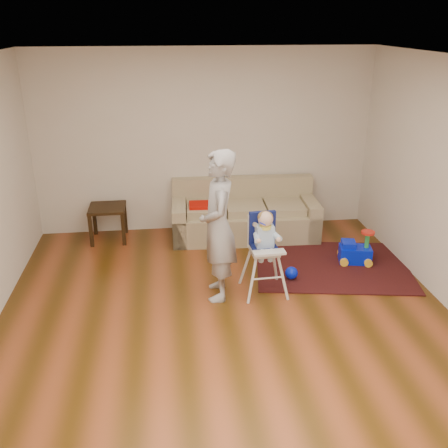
{
  "coord_description": "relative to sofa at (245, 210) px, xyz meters",
  "views": [
    {
      "loc": [
        -0.61,
        -4.52,
        3.04
      ],
      "look_at": [
        0.0,
        0.4,
        1.0
      ],
      "focal_mm": 40.0,
      "sensor_mm": 36.0,
      "label": 1
    }
  ],
  "objects": [
    {
      "name": "ground",
      "position": [
        -0.55,
        -2.3,
        -0.41
      ],
      "size": [
        5.5,
        5.5,
        0.0
      ],
      "primitive_type": "plane",
      "color": "#462A0A",
      "rests_on": "ground"
    },
    {
      "name": "room_envelope",
      "position": [
        -0.55,
        -1.77,
        1.46
      ],
      "size": [
        5.04,
        5.52,
        2.72
      ],
      "color": "beige",
      "rests_on": "ground"
    },
    {
      "name": "sofa",
      "position": [
        0.0,
        0.0,
        0.0
      ],
      "size": [
        2.17,
        0.97,
        0.82
      ],
      "rotation": [
        0.0,
        0.0,
        -0.05
      ],
      "color": "#988C69",
      "rests_on": "ground"
    },
    {
      "name": "side_table",
      "position": [
        -2.01,
        0.13,
        -0.15
      ],
      "size": [
        0.52,
        0.52,
        0.52
      ],
      "primitive_type": null,
      "color": "black",
      "rests_on": "ground"
    },
    {
      "name": "area_rug",
      "position": [
        1.0,
        -1.13,
        -0.41
      ],
      "size": [
        2.2,
        1.8,
        0.02
      ],
      "primitive_type": "cube",
      "rotation": [
        0.0,
        0.0,
        -0.17
      ],
      "color": "black",
      "rests_on": "ground"
    },
    {
      "name": "ride_on_toy",
      "position": [
        1.33,
        -1.07,
        -0.17
      ],
      "size": [
        0.46,
        0.37,
        0.45
      ],
      "primitive_type": null,
      "rotation": [
        0.0,
        0.0,
        -0.21
      ],
      "color": "#071CEC",
      "rests_on": "area_rug"
    },
    {
      "name": "toy_ball",
      "position": [
        0.36,
        -1.43,
        -0.32
      ],
      "size": [
        0.16,
        0.16,
        0.16
      ],
      "primitive_type": "sphere",
      "color": "#071CEC",
      "rests_on": "area_rug"
    },
    {
      "name": "high_chair",
      "position": [
        -0.04,
        -1.66,
        0.09
      ],
      "size": [
        0.5,
        0.5,
        1.04
      ],
      "rotation": [
        0.0,
        0.0,
        0.05
      ],
      "color": "silver",
      "rests_on": "ground"
    },
    {
      "name": "adult",
      "position": [
        -0.58,
        -1.67,
        0.47
      ],
      "size": [
        0.45,
        0.66,
        1.76
      ],
      "primitive_type": "imported",
      "rotation": [
        0.0,
        0.0,
        -1.61
      ],
      "color": "#9C9C9F",
      "rests_on": "ground"
    }
  ]
}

